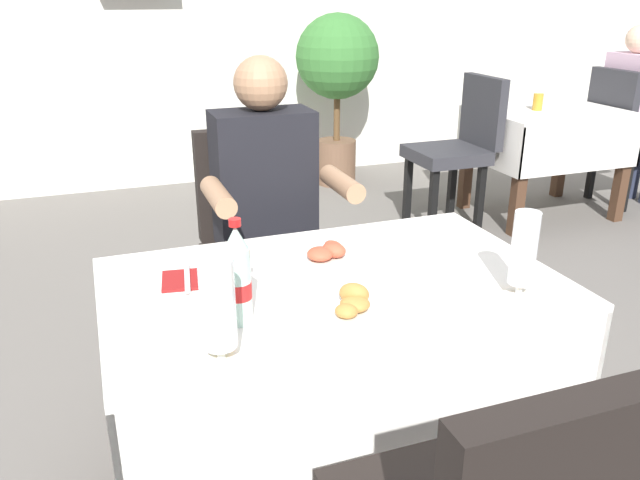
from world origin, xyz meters
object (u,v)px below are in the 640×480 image
background_dining_table (546,138)px  napkin_cutlery_set (194,279)px  seated_diner_far (269,212)px  cola_bottle_primary (238,278)px  background_table_tumbler (538,102)px  plate_far_diner (332,256)px  background_chair_right (625,129)px  background_chair_left (459,143)px  potted_plant_corner (337,70)px  beer_glass_middle (218,309)px  main_dining_table (332,335)px  chair_far_diner_seat (261,242)px  plate_near_camera (358,306)px  beer_glass_left (524,253)px  background_patron (635,106)px

background_dining_table → napkin_cutlery_set: bearing=-145.0°
seated_diner_far → cola_bottle_primary: (-0.30, -0.81, 0.13)m
seated_diner_far → napkin_cutlery_set: seated_diner_far is taller
background_dining_table → background_table_tumbler: bearing=174.5°
plate_far_diner → background_chair_right: size_ratio=0.25×
background_chair_left → potted_plant_corner: size_ratio=0.73×
seated_diner_far → beer_glass_middle: (-0.37, -0.96, 0.14)m
plate_far_diner → beer_glass_middle: (-0.41, -0.42, 0.11)m
seated_diner_far → background_chair_right: bearing=24.1°
napkin_cutlery_set → background_chair_left: (2.00, 1.87, -0.18)m
main_dining_table → beer_glass_middle: beer_glass_middle is taller
chair_far_diner_seat → potted_plant_corner: 2.76m
napkin_cutlery_set → background_chair_right: bearing=29.2°
beer_glass_middle → cola_bottle_primary: bearing=63.5°
seated_diner_far → cola_bottle_primary: 0.87m
background_dining_table → background_chair_left: background_chair_left is taller
cola_bottle_primary → background_chair_left: size_ratio=0.27×
plate_near_camera → background_chair_left: (1.65, 2.20, -0.19)m
main_dining_table → plate_far_diner: 0.23m
background_chair_left → potted_plant_corner: bearing=107.2°
background_chair_left → background_chair_right: size_ratio=1.00×
napkin_cutlery_set → plate_near_camera: bearing=-43.4°
plate_near_camera → beer_glass_middle: size_ratio=1.03×
beer_glass_left → potted_plant_corner: 3.56m
chair_far_diner_seat → beer_glass_middle: chair_far_diner_seat is taller
plate_near_camera → background_patron: bearing=35.7°
chair_far_diner_seat → background_chair_left: (1.64, 1.23, 0.00)m
plate_far_diner → background_chair_right: 3.51m
main_dining_table → background_dining_table: size_ratio=1.29×
seated_diner_far → napkin_cutlery_set: (-0.36, -0.54, 0.02)m
plate_far_diner → background_table_tumbler: background_table_tumbler is taller
seated_diner_far → background_patron: size_ratio=1.00×
main_dining_table → cola_bottle_primary: size_ratio=4.70×
beer_glass_middle → background_chair_left: 3.07m
beer_glass_middle → cola_bottle_primary: cola_bottle_primary is taller
plate_near_camera → plate_far_diner: plate_near_camera is taller
seated_diner_far → beer_glass_middle: bearing=-111.3°
background_chair_left → background_table_tumbler: size_ratio=8.82×
plate_far_diner → napkin_cutlery_set: bearing=179.5°
chair_far_diner_seat → background_chair_right: bearing=22.2°
background_table_tumbler → plate_near_camera: bearing=-135.4°
chair_far_diner_seat → beer_glass_middle: 1.17m
background_table_tumbler → potted_plant_corner: potted_plant_corner is taller
chair_far_diner_seat → cola_bottle_primary: cola_bottle_primary is taller
plate_far_diner → background_patron: (3.01, 1.88, -0.03)m
beer_glass_middle → plate_far_diner: bearing=45.4°
background_chair_left → background_table_tumbler: background_chair_left is taller
beer_glass_left → napkin_cutlery_set: 0.87m
main_dining_table → napkin_cutlery_set: napkin_cutlery_set is taller
background_chair_left → background_chair_right: (1.36, 0.00, 0.00)m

